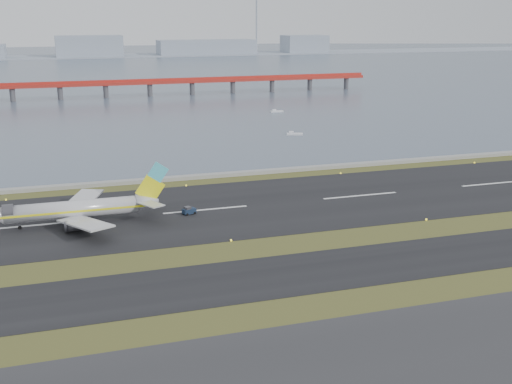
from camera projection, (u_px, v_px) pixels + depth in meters
ground at (242, 254)px, 122.44m from camera, size 1000.00×1000.00×0.00m
taxiway_strip at (261, 278)px, 111.41m from camera, size 1000.00×18.00×0.10m
runway_strip at (206, 210)px, 149.99m from camera, size 1000.00×45.00×0.10m
seawall at (181, 178)px, 177.42m from camera, size 1000.00×2.50×1.00m
bay_water at (90, 68)px, 544.95m from camera, size 1400.00×800.00×1.30m
red_pier at (150, 83)px, 355.94m from camera, size 260.00×5.00×10.20m
far_shoreline at (93, 51)px, 694.25m from camera, size 1400.00×80.00×60.50m
airliner at (79, 209)px, 139.09m from camera, size 38.52×32.89×12.80m
pushback_tug at (189, 211)px, 146.46m from camera, size 3.35×2.57×1.90m
workboat_near at (294, 134)px, 243.04m from camera, size 6.34×3.87×1.47m
workboat_far at (276, 111)px, 299.54m from camera, size 6.00×1.98×1.45m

